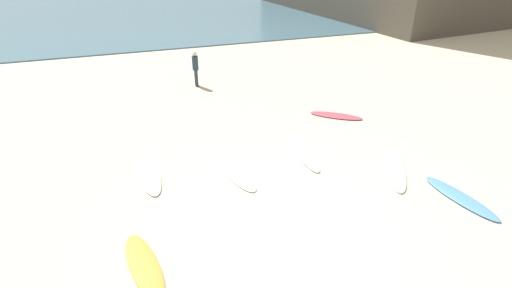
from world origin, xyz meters
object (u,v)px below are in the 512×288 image
object	(u,v)px
beachgoer_near	(195,67)
surfboard_1	(149,174)
surfboard_3	(144,265)
surfboard_6	(460,198)
surfboard_2	(336,116)
surfboard_5	(237,175)
surfboard_4	(395,169)
surfboard_0	(304,154)

from	to	relation	value
beachgoer_near	surfboard_1	bearing A→B (deg)	-17.70
surfboard_3	surfboard_6	world-z (taller)	surfboard_6
surfboard_2	beachgoer_near	xyz separation A→B (m)	(-4.32, 5.40, 0.86)
surfboard_2	surfboard_5	distance (m)	5.62
surfboard_2	beachgoer_near	world-z (taller)	beachgoer_near
surfboard_2	beachgoer_near	bearing A→B (deg)	-102.40
surfboard_2	surfboard_6	distance (m)	5.88
surfboard_1	surfboard_5	size ratio (longest dim) A/B	1.20
surfboard_4	surfboard_0	bearing A→B (deg)	-8.52
surfboard_3	beachgoer_near	size ratio (longest dim) A/B	1.30
surfboard_4	beachgoer_near	size ratio (longest dim) A/B	1.57
surfboard_2	surfboard_6	bearing A→B (deg)	41.90
surfboard_1	surfboard_3	bearing A→B (deg)	79.97
surfboard_4	surfboard_5	xyz separation A→B (m)	(-4.50, 1.30, -0.00)
surfboard_1	surfboard_4	bearing A→B (deg)	159.79
surfboard_4	beachgoer_near	distance (m)	10.31
surfboard_5	beachgoer_near	size ratio (longest dim) A/B	1.24
surfboard_2	surfboard_5	bearing A→B (deg)	-21.35
surfboard_5	beachgoer_near	bearing A→B (deg)	76.45
surfboard_4	surfboard_6	size ratio (longest dim) A/B	1.14
surfboard_2	surfboard_4	world-z (taller)	surfboard_2
surfboard_1	surfboard_0	bearing A→B (deg)	172.29
surfboard_5	surfboard_4	bearing A→B (deg)	-25.70
surfboard_1	surfboard_2	xyz separation A→B (m)	(7.29, 1.88, 0.00)
surfboard_1	surfboard_2	distance (m)	7.53
surfboard_3	surfboard_1	bearing A→B (deg)	72.56
surfboard_2	surfboard_4	xyz separation A→B (m)	(-0.38, -4.09, -0.00)
surfboard_3	surfboard_4	world-z (taller)	surfboard_4
surfboard_1	surfboard_6	xyz separation A→B (m)	(7.59, -3.99, 0.00)
surfboard_3	surfboard_5	distance (m)	3.97
surfboard_2	surfboard_3	world-z (taller)	surfboard_2
beachgoer_near	surfboard_6	bearing A→B (deg)	26.79
surfboard_0	beachgoer_near	distance (m)	7.97
surfboard_3	beachgoer_near	world-z (taller)	beachgoer_near
surfboard_5	beachgoer_near	distance (m)	8.25
surfboard_2	surfboard_3	bearing A→B (deg)	-15.72
surfboard_2	surfboard_3	xyz separation A→B (m)	(-7.77, -5.51, -0.00)
surfboard_2	surfboard_5	world-z (taller)	surfboard_2
surfboard_1	surfboard_6	distance (m)	8.58
surfboard_0	surfboard_5	size ratio (longest dim) A/B	1.18
surfboard_1	surfboard_5	xyz separation A→B (m)	(2.41, -0.90, -0.00)
surfboard_0	surfboard_5	distance (m)	2.41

